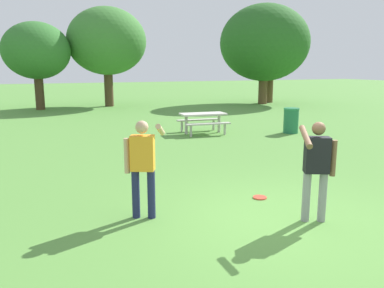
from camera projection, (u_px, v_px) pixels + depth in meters
name	position (u px, v px, depth m)	size (l,w,h in m)	color
ground_plane	(286.00, 221.00, 6.35)	(120.00, 120.00, 0.00)	#568E3D
person_thrower	(143.00, 162.00, 6.34)	(0.80, 0.59, 1.64)	#1E234C
person_catcher	(317.00, 164.00, 6.17)	(0.80, 0.59, 1.64)	gray
frisbee	(260.00, 197.00, 7.48)	(0.26, 0.26, 0.03)	#E04733
picnic_table_near	(203.00, 119.00, 14.72)	(1.82, 1.57, 0.77)	beige
trash_can_beside_table	(291.00, 120.00, 14.79)	(0.59, 0.59, 0.96)	#237047
tree_broad_center	(36.00, 51.00, 22.44)	(3.85, 3.85, 5.06)	#4C3823
tree_far_right	(107.00, 42.00, 24.32)	(4.92, 4.92, 6.17)	#4C3823
tree_slender_mid	(264.00, 43.00, 25.96)	(5.96, 5.96, 6.61)	brown
tree_back_left	(271.00, 41.00, 26.96)	(4.65, 4.65, 6.24)	brown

